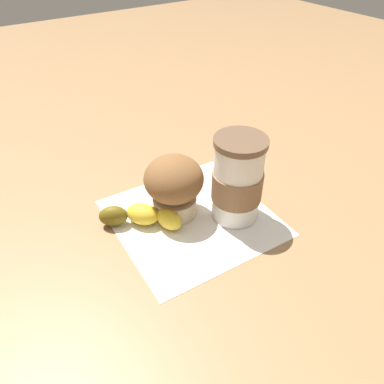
# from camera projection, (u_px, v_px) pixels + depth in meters

# --- Properties ---
(ground_plane) EXTENTS (3.00, 3.00, 0.00)m
(ground_plane) POSITION_uv_depth(u_px,v_px,m) (192.00, 218.00, 0.64)
(ground_plane) COLOR #936D47
(paper_napkin) EXTENTS (0.27, 0.27, 0.00)m
(paper_napkin) POSITION_uv_depth(u_px,v_px,m) (192.00, 217.00, 0.64)
(paper_napkin) COLOR white
(paper_napkin) RESTS_ON ground_plane
(coffee_cup) EXTENTS (0.08, 0.08, 0.15)m
(coffee_cup) POSITION_uv_depth(u_px,v_px,m) (237.00, 181.00, 0.60)
(coffee_cup) COLOR white
(coffee_cup) RESTS_ON paper_napkin
(muffin) EXTENTS (0.10, 0.10, 0.11)m
(muffin) POSITION_uv_depth(u_px,v_px,m) (174.00, 184.00, 0.62)
(muffin) COLOR beige
(muffin) RESTS_ON paper_napkin
(banana) EXTENTS (0.12, 0.11, 0.04)m
(banana) POSITION_uv_depth(u_px,v_px,m) (142.00, 216.00, 0.62)
(banana) COLOR gold
(banana) RESTS_ON paper_napkin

